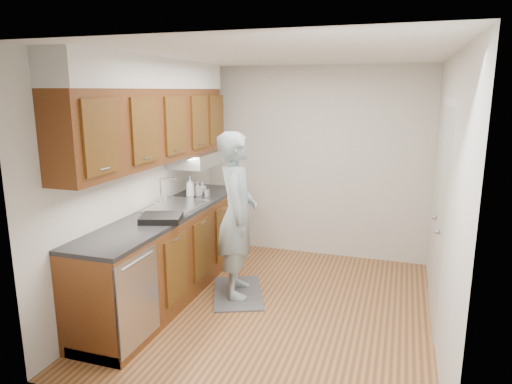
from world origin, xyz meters
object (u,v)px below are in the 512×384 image
Objects in this scene: soap_bottle_a at (190,187)px; person at (237,204)px; soap_bottle_c at (202,187)px; dish_rack at (161,218)px; soap_bottle_b at (198,189)px; steel_can at (207,194)px.

person is at bearing -29.25° from soap_bottle_a.
dish_rack is (0.13, -1.23, -0.05)m from soap_bottle_c.
soap_bottle_c is at bearing 87.78° from soap_bottle_b.
soap_bottle_b reaches higher than dish_rack.
person is at bearing -37.24° from soap_bottle_b.
soap_bottle_c is 0.40× the size of dish_rack.
soap_bottle_a is 0.13m from soap_bottle_b.
soap_bottle_b is (-0.70, 0.54, 0.01)m from person.
soap_bottle_a is at bearing -101.10° from soap_bottle_c.
soap_bottle_a is at bearing 81.97° from dish_rack.
soap_bottle_a is 2.18× the size of steel_can.
soap_bottle_a is 1.02m from dish_rack.
dish_rack is at bearing -83.19° from soap_bottle_b.
person is 0.66m from steel_can.
soap_bottle_c is (-0.70, 0.65, 0.00)m from person.
person is 0.86m from soap_bottle_a.
steel_can is (0.18, -0.25, -0.02)m from soap_bottle_c.
person is 0.81m from dish_rack.
steel_can is at bearing -53.84° from soap_bottle_c.
steel_can is (-0.52, 0.40, -0.01)m from person.
person reaches higher than soap_bottle_c.
soap_bottle_c reaches higher than steel_can.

